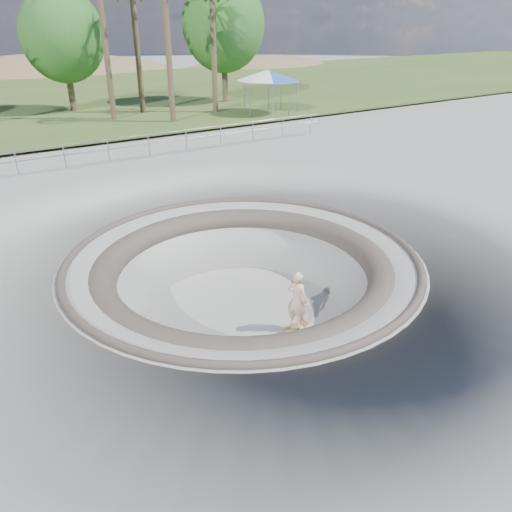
# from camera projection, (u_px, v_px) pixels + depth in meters

# --- Properties ---
(ground) EXTENTS (180.00, 180.00, 0.00)m
(ground) POSITION_uv_depth(u_px,v_px,m) (243.00, 257.00, 14.45)
(ground) COLOR gray
(ground) RESTS_ON ground
(skate_bowl) EXTENTS (14.00, 14.00, 4.10)m
(skate_bowl) POSITION_uv_depth(u_px,v_px,m) (243.00, 311.00, 15.24)
(skate_bowl) COLOR gray
(skate_bowl) RESTS_ON ground
(grass_strip) EXTENTS (180.00, 36.00, 0.12)m
(grass_strip) POSITION_uv_depth(u_px,v_px,m) (22.00, 101.00, 40.11)
(grass_strip) COLOR #385020
(grass_strip) RESTS_ON ground
(distant_hills) EXTENTS (103.20, 45.00, 28.60)m
(distant_hills) POSITION_uv_depth(u_px,v_px,m) (32.00, 134.00, 62.64)
(distant_hills) COLOR brown
(distant_hills) RESTS_ON ground
(safety_railing) EXTENTS (25.00, 0.06, 1.03)m
(safety_railing) POSITION_uv_depth(u_px,v_px,m) (108.00, 150.00, 23.24)
(safety_railing) COLOR gray
(safety_railing) RESTS_ON ground
(skateboard) EXTENTS (0.82, 0.29, 0.08)m
(skateboard) POSITION_uv_depth(u_px,v_px,m) (296.00, 327.00, 14.48)
(skateboard) COLOR brown
(skateboard) RESTS_ON ground
(skater) EXTENTS (0.61, 0.75, 1.77)m
(skater) POSITION_uv_depth(u_px,v_px,m) (297.00, 300.00, 14.09)
(skater) COLOR #E7B295
(skater) RESTS_ON skateboard
(canopy_white) EXTENTS (5.10, 5.10, 2.82)m
(canopy_white) POSITION_uv_depth(u_px,v_px,m) (266.00, 75.00, 33.49)
(canopy_white) COLOR gray
(canopy_white) RESTS_ON ground
(canopy_blue) EXTENTS (5.28, 5.28, 2.76)m
(canopy_blue) POSITION_uv_depth(u_px,v_px,m) (271.00, 76.00, 33.41)
(canopy_blue) COLOR gray
(canopy_blue) RESTS_ON ground
(bushy_tree_mid) EXTENTS (5.57, 5.06, 8.03)m
(bushy_tree_mid) POSITION_uv_depth(u_px,v_px,m) (63.00, 36.00, 33.34)
(bushy_tree_mid) COLOR brown
(bushy_tree_mid) RESTS_ON ground
(bushy_tree_right) EXTENTS (6.27, 5.70, 9.05)m
(bushy_tree_right) POSITION_uv_depth(u_px,v_px,m) (223.00, 25.00, 36.97)
(bushy_tree_right) COLOR brown
(bushy_tree_right) RESTS_ON ground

